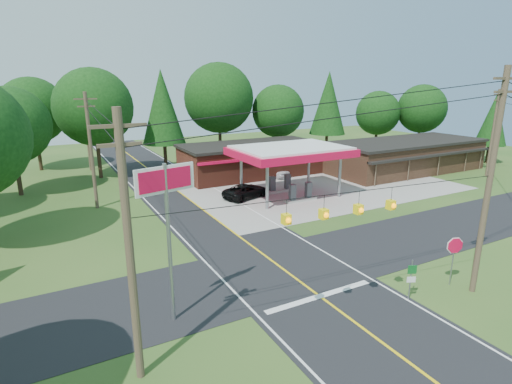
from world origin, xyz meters
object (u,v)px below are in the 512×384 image
sedan_car (274,170)px  suv_car (246,191)px  octagonal_stop_sign (455,249)px  big_stop_sign (167,206)px  gas_canopy (291,153)px

sedan_car → suv_car: bearing=-148.0°
suv_car → octagonal_stop_sign: (1.95, -20.51, 1.45)m
sedan_car → big_stop_sign: size_ratio=0.58×
suv_car → big_stop_sign: size_ratio=0.65×
gas_canopy → big_stop_sign: big_stop_sign is taller
sedan_car → octagonal_stop_sign: bearing=-111.5°
suv_car → sedan_car: 9.52m
suv_car → sedan_car: sedan_car is taller
sedan_car → big_stop_sign: bearing=-141.0°
big_stop_sign → octagonal_stop_sign: bearing=-15.7°
suv_car → big_stop_sign: (-12.32, -16.51, 4.93)m
gas_canopy → suv_car: (-3.95, 1.50, -3.59)m
suv_car → octagonal_stop_sign: size_ratio=1.73×
gas_canopy → big_stop_sign: bearing=-137.3°
octagonal_stop_sign → suv_car: bearing=95.4°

